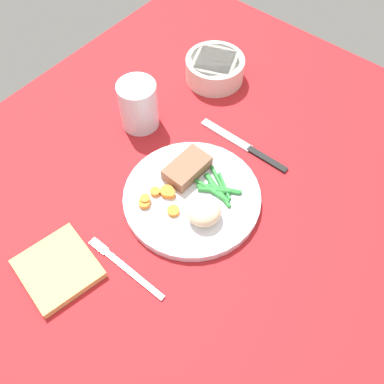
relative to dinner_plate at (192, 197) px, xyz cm
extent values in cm
cube|color=red|center=(-3.92, 3.02, -1.80)|extent=(120.00, 90.00, 2.00)
cylinder|color=white|center=(0.00, 0.00, 0.00)|extent=(25.19, 25.19, 1.60)
cube|color=#936047|center=(3.40, 3.97, 2.08)|extent=(8.96, 5.46, 2.56)
ellipsoid|color=beige|center=(-2.27, -4.53, 2.65)|extent=(6.02, 5.89, 3.71)
cylinder|color=orange|center=(-2.59, 3.77, 1.32)|extent=(2.50, 2.50, 1.03)
cylinder|color=orange|center=(-4.92, 0.25, 1.21)|extent=(2.19, 2.19, 0.81)
cylinder|color=orange|center=(-2.53, 3.47, 1.34)|extent=(1.84, 1.84, 1.08)
cylinder|color=orange|center=(-4.26, 5.45, 1.22)|extent=(1.85, 1.85, 0.84)
cylinder|color=orange|center=(-7.05, 5.28, 1.28)|extent=(2.10, 2.10, 0.96)
cylinder|color=orange|center=(-6.36, 5.61, 1.42)|extent=(1.84, 1.84, 1.24)
cylinder|color=#2D8C38|center=(3.81, -3.09, 1.13)|extent=(4.24, 7.39, 0.66)
cylinder|color=#2D8C38|center=(5.14, -3.50, 1.11)|extent=(3.92, 5.34, 0.61)
cylinder|color=#2D8C38|center=(5.53, -1.75, 1.16)|extent=(3.87, 5.96, 0.73)
cylinder|color=#2D8C38|center=(4.57, -3.85, 1.18)|extent=(3.53, 6.15, 0.76)
cylinder|color=#2D8C38|center=(3.19, -3.81, 1.16)|extent=(2.71, 6.47, 0.73)
cylinder|color=#2D8C38|center=(2.81, -2.45, 1.23)|extent=(0.95, 7.48, 0.87)
cylinder|color=#2D8C38|center=(4.24, -2.10, 1.10)|extent=(2.84, 5.73, 0.61)
cylinder|color=#2D8C38|center=(3.90, -2.53, 1.16)|extent=(2.77, 6.92, 0.72)
cylinder|color=#2D8C38|center=(3.16, -2.68, 1.24)|extent=(4.05, 5.47, 0.88)
cube|color=silver|center=(-17.66, -2.00, -0.60)|extent=(1.00, 13.00, 0.40)
cube|color=silver|center=(-18.26, 6.30, -0.60)|extent=(0.24, 3.60, 0.40)
cube|color=silver|center=(-17.86, 6.30, -0.60)|extent=(0.24, 3.60, 0.40)
cube|color=silver|center=(-17.46, 6.30, -0.60)|extent=(0.24, 3.60, 0.40)
cube|color=silver|center=(-17.06, 6.30, -0.60)|extent=(0.24, 3.60, 0.40)
cube|color=black|center=(16.53, -5.50, -0.60)|extent=(1.30, 9.00, 0.64)
cube|color=silver|center=(16.53, 4.50, -0.60)|extent=(1.70, 12.00, 0.40)
cylinder|color=silver|center=(8.10, 20.47, 4.30)|extent=(7.82, 7.82, 10.20)
cylinder|color=silver|center=(8.10, 20.47, 1.73)|extent=(7.19, 7.19, 5.07)
cylinder|color=silver|center=(28.54, 16.87, 1.82)|extent=(12.91, 12.91, 5.24)
cylinder|color=beige|center=(28.54, 16.87, 3.00)|extent=(10.97, 10.97, 2.88)
cube|color=#DBBC6B|center=(-24.96, 8.33, -0.07)|extent=(13.79, 14.15, 1.45)
camera|label=1|loc=(-34.10, -27.95, 67.90)|focal=41.31mm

